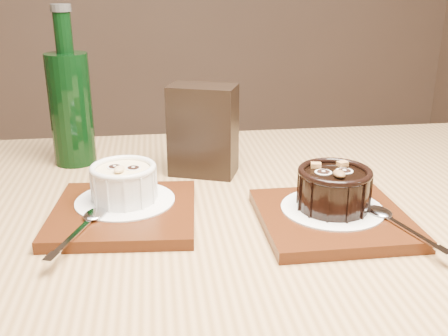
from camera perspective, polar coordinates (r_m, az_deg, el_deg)
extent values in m
cube|color=olive|center=(0.68, 1.03, -7.13)|extent=(1.25, 0.87, 0.04)
cylinder|color=olive|center=(1.34, 22.95, -12.55)|extent=(0.06, 0.06, 0.71)
cube|color=#471E0B|center=(0.69, -10.82, -4.85)|extent=(0.20, 0.20, 0.01)
cylinder|color=white|center=(0.70, -10.70, -3.49)|extent=(0.13, 0.13, 0.00)
cylinder|color=white|center=(0.69, -10.82, -1.80)|extent=(0.08, 0.08, 0.04)
cylinder|color=#FFE19B|center=(0.69, -10.93, -0.23)|extent=(0.07, 0.07, 0.00)
torus|color=white|center=(0.69, -10.95, 0.04)|extent=(0.09, 0.09, 0.01)
cylinder|color=black|center=(0.69, -11.83, 0.17)|extent=(0.02, 0.02, 0.00)
cylinder|color=black|center=(0.68, -9.85, 0.05)|extent=(0.02, 0.02, 0.00)
ellipsoid|color=#DBB880|center=(0.67, -11.33, -0.13)|extent=(0.02, 0.02, 0.01)
cube|color=#471E0B|center=(0.67, 11.72, -5.40)|extent=(0.19, 0.19, 0.01)
cylinder|color=white|center=(0.68, 11.70, -4.31)|extent=(0.13, 0.13, 0.00)
cylinder|color=black|center=(0.67, 11.84, -2.45)|extent=(0.09, 0.09, 0.05)
cylinder|color=black|center=(0.66, 11.98, -0.70)|extent=(0.08, 0.08, 0.00)
torus|color=black|center=(0.66, 12.00, -0.41)|extent=(0.09, 0.09, 0.01)
cylinder|color=black|center=(0.66, 10.77, -0.39)|extent=(0.02, 0.02, 0.00)
cylinder|color=black|center=(0.67, 12.98, -0.26)|extent=(0.02, 0.02, 0.00)
ellipsoid|color=brown|center=(0.65, 12.43, -0.63)|extent=(0.02, 0.02, 0.01)
cube|color=#936030|center=(0.68, 9.98, 0.30)|extent=(0.02, 0.01, 0.01)
cube|color=#936030|center=(0.69, 12.77, 0.45)|extent=(0.01, 0.01, 0.01)
cube|color=black|center=(0.81, -2.27, 4.11)|extent=(0.12, 0.10, 0.14)
cylinder|color=black|center=(0.89, -16.31, 6.12)|extent=(0.07, 0.07, 0.18)
cylinder|color=black|center=(0.87, -17.11, 13.90)|extent=(0.03, 0.03, 0.06)
cylinder|color=#333333|center=(0.86, -17.37, 16.31)|extent=(0.03, 0.03, 0.01)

